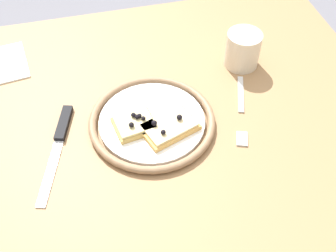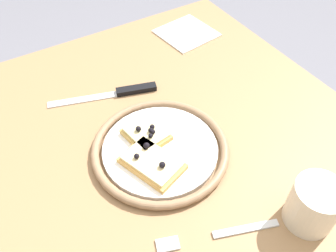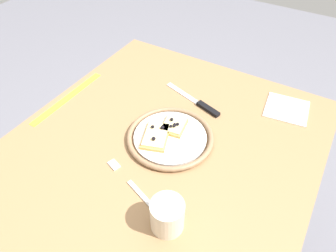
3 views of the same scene
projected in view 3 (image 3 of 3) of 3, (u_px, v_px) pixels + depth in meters
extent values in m
cube|color=#936D47|center=(161.00, 150.00, 0.93)|extent=(0.97, 0.87, 0.03)
cylinder|color=#4C4742|center=(290.00, 177.00, 1.31)|extent=(0.05, 0.05, 0.71)
cylinder|color=#4C4742|center=(143.00, 117.00, 1.59)|extent=(0.05, 0.05, 0.71)
cylinder|color=white|center=(170.00, 137.00, 0.93)|extent=(0.22, 0.22, 0.01)
torus|color=#8C6B4C|center=(170.00, 137.00, 0.93)|extent=(0.26, 0.26, 0.02)
cube|color=tan|center=(156.00, 137.00, 0.92)|extent=(0.13, 0.10, 0.01)
cube|color=beige|center=(156.00, 135.00, 0.91)|extent=(0.11, 0.09, 0.01)
sphere|color=black|center=(153.00, 127.00, 0.93)|extent=(0.01, 0.01, 0.01)
sphere|color=black|center=(162.00, 127.00, 0.92)|extent=(0.01, 0.01, 0.01)
sphere|color=black|center=(154.00, 139.00, 0.89)|extent=(0.01, 0.01, 0.01)
cube|color=tan|center=(175.00, 126.00, 0.95)|extent=(0.09, 0.08, 0.01)
cube|color=beige|center=(175.00, 125.00, 0.94)|extent=(0.08, 0.07, 0.01)
sphere|color=black|center=(178.00, 124.00, 0.94)|extent=(0.01, 0.01, 0.01)
sphere|color=black|center=(171.00, 126.00, 0.93)|extent=(0.01, 0.01, 0.01)
sphere|color=black|center=(172.00, 119.00, 0.95)|extent=(0.01, 0.01, 0.01)
sphere|color=black|center=(175.00, 125.00, 0.93)|extent=(0.01, 0.01, 0.01)
sphere|color=black|center=(174.00, 126.00, 0.93)|extent=(0.01, 0.01, 0.01)
cube|color=silver|center=(183.00, 93.00, 1.09)|extent=(0.06, 0.15, 0.00)
cube|color=black|center=(208.00, 109.00, 1.03)|extent=(0.05, 0.09, 0.01)
cube|color=silver|center=(141.00, 195.00, 0.79)|extent=(0.05, 0.11, 0.00)
cube|color=silver|center=(114.00, 165.00, 0.86)|extent=(0.03, 0.04, 0.00)
cylinder|color=beige|center=(167.00, 215.00, 0.71)|extent=(0.08, 0.08, 0.08)
cube|color=yellow|center=(68.00, 98.00, 1.08)|extent=(0.32, 0.02, 0.00)
cube|color=white|center=(287.00, 109.00, 1.03)|extent=(0.15, 0.15, 0.00)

